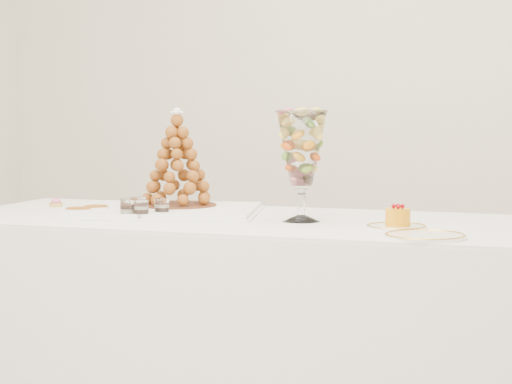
% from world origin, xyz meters
% --- Properties ---
extents(buffet_table, '(2.21, 0.99, 0.82)m').
position_xyz_m(buffet_table, '(-0.09, 0.36, 0.41)').
color(buffet_table, white).
rests_on(buffet_table, ground).
extents(lace_tray, '(0.77, 0.66, 0.02)m').
position_xyz_m(lace_tray, '(-0.44, 0.40, 0.83)').
color(lace_tray, white).
rests_on(lace_tray, buffet_table).
extents(macaron_vase, '(0.17, 0.17, 0.38)m').
position_xyz_m(macaron_vase, '(0.11, 0.35, 1.07)').
color(macaron_vase, white).
rests_on(macaron_vase, buffet_table).
extents(cake_plate, '(0.20, 0.20, 0.01)m').
position_xyz_m(cake_plate, '(0.46, 0.28, 0.83)').
color(cake_plate, white).
rests_on(cake_plate, buffet_table).
extents(spare_plate, '(0.25, 0.25, 0.01)m').
position_xyz_m(spare_plate, '(0.60, 0.09, 0.83)').
color(spare_plate, white).
rests_on(spare_plate, buffet_table).
extents(pink_tart, '(0.05, 0.05, 0.03)m').
position_xyz_m(pink_tart, '(-0.95, 0.44, 0.84)').
color(pink_tart, tan).
rests_on(pink_tart, buffet_table).
extents(verrine_a, '(0.05, 0.05, 0.06)m').
position_xyz_m(verrine_a, '(-0.54, 0.28, 0.85)').
color(verrine_a, white).
rests_on(verrine_a, buffet_table).
extents(verrine_b, '(0.06, 0.06, 0.07)m').
position_xyz_m(verrine_b, '(-0.46, 0.22, 0.86)').
color(verrine_b, white).
rests_on(verrine_b, buffet_table).
extents(verrine_c, '(0.06, 0.06, 0.07)m').
position_xyz_m(verrine_c, '(-0.38, 0.26, 0.86)').
color(verrine_c, white).
rests_on(verrine_c, buffet_table).
extents(verrine_d, '(0.06, 0.06, 0.07)m').
position_xyz_m(verrine_d, '(-0.47, 0.16, 0.86)').
color(verrine_d, white).
rests_on(verrine_d, buffet_table).
extents(verrine_e, '(0.06, 0.06, 0.07)m').
position_xyz_m(verrine_e, '(-0.42, 0.17, 0.86)').
color(verrine_e, white).
rests_on(verrine_e, buffet_table).
extents(ramekin_back, '(0.09, 0.09, 0.03)m').
position_xyz_m(ramekin_back, '(-0.65, 0.26, 0.84)').
color(ramekin_back, white).
rests_on(ramekin_back, buffet_table).
extents(ramekin_front, '(0.10, 0.10, 0.03)m').
position_xyz_m(ramekin_front, '(-0.67, 0.17, 0.84)').
color(ramekin_front, white).
rests_on(ramekin_front, buffet_table).
extents(croquembouche, '(0.29, 0.29, 0.36)m').
position_xyz_m(croquembouche, '(-0.43, 0.47, 1.02)').
color(croquembouche, brown).
rests_on(croquembouche, lace_tray).
extents(mousse_cake, '(0.08, 0.08, 0.07)m').
position_xyz_m(mousse_cake, '(0.46, 0.28, 0.86)').
color(mousse_cake, orange).
rests_on(mousse_cake, cake_plate).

